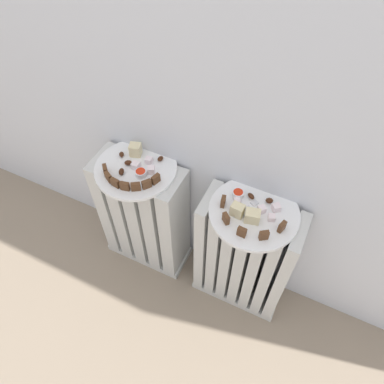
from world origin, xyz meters
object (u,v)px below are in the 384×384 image
(jam_bowl_right, at_px, (238,194))
(plate_right, at_px, (254,212))
(jam_bowl_left, at_px, (141,173))
(radiator_right, at_px, (244,257))
(radiator_left, at_px, (144,216))
(fork, at_px, (247,208))
(plate_left, at_px, (136,168))

(jam_bowl_right, bearing_deg, plate_right, -25.06)
(plate_right, relative_size, jam_bowl_left, 7.27)
(radiator_right, bearing_deg, radiator_left, 180.00)
(radiator_right, distance_m, fork, 0.30)
(radiator_left, height_order, fork, fork)
(radiator_right, xyz_separation_m, plate_right, (0.00, 0.00, 0.29))
(jam_bowl_right, bearing_deg, plate_left, -174.96)
(radiator_left, relative_size, plate_right, 1.94)
(plate_right, relative_size, jam_bowl_right, 7.65)
(plate_left, bearing_deg, fork, 0.44)
(plate_right, height_order, jam_bowl_left, jam_bowl_left)
(radiator_right, distance_m, plate_left, 0.52)
(plate_left, bearing_deg, jam_bowl_right, 5.04)
(radiator_right, height_order, fork, fork)
(radiator_right, xyz_separation_m, jam_bowl_left, (-0.40, -0.02, 0.31))
(radiator_left, distance_m, jam_bowl_left, 0.31)
(plate_left, height_order, jam_bowl_left, jam_bowl_left)
(jam_bowl_left, bearing_deg, plate_left, 147.28)
(radiator_left, relative_size, jam_bowl_right, 14.81)
(jam_bowl_left, bearing_deg, plate_right, 3.31)
(plate_left, distance_m, plate_right, 0.43)
(jam_bowl_left, bearing_deg, radiator_left, 147.28)
(plate_right, distance_m, jam_bowl_right, 0.08)
(jam_bowl_right, bearing_deg, radiator_right, -25.06)
(radiator_left, xyz_separation_m, plate_right, (0.43, 0.00, 0.29))
(radiator_right, distance_m, jam_bowl_left, 0.50)
(jam_bowl_left, height_order, fork, jam_bowl_left)
(plate_left, distance_m, jam_bowl_right, 0.37)
(radiator_left, distance_m, jam_bowl_right, 0.48)
(plate_right, bearing_deg, jam_bowl_right, 154.94)
(radiator_left, bearing_deg, jam_bowl_right, 5.04)
(plate_right, bearing_deg, fork, 172.75)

